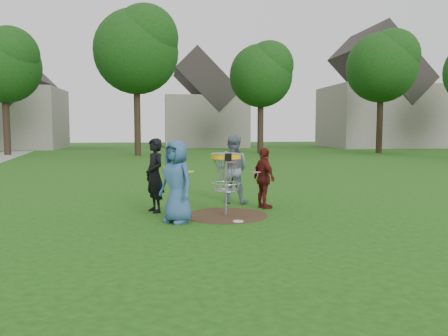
{
  "coord_description": "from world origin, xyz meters",
  "views": [
    {
      "loc": [
        -1.35,
        -9.18,
        1.87
      ],
      "look_at": [
        0.0,
        0.3,
        1.0
      ],
      "focal_mm": 35.0,
      "sensor_mm": 36.0,
      "label": 1
    }
  ],
  "objects": [
    {
      "name": "ground",
      "position": [
        0.0,
        0.0,
        0.0
      ],
      "size": [
        100.0,
        100.0,
        0.0
      ],
      "primitive_type": "plane",
      "color": "#19470F",
      "rests_on": "ground"
    },
    {
      "name": "player_black",
      "position": [
        -1.52,
        0.61,
        0.83
      ],
      "size": [
        0.61,
        0.71,
        1.65
      ],
      "primitive_type": "imported",
      "rotation": [
        0.0,
        0.0,
        -1.13
      ],
      "color": "black",
      "rests_on": "ground"
    },
    {
      "name": "player_blue",
      "position": [
        -1.07,
        -0.56,
        0.82
      ],
      "size": [
        0.92,
        0.95,
        1.64
      ],
      "primitive_type": "imported",
      "rotation": [
        0.0,
        0.0,
        -0.85
      ],
      "color": "#2F5481",
      "rests_on": "ground"
    },
    {
      "name": "dirt_patch",
      "position": [
        0.0,
        0.0,
        0.0
      ],
      "size": [
        1.8,
        1.8,
        0.01
      ],
      "primitive_type": "cylinder",
      "color": "#47331E",
      "rests_on": "ground"
    },
    {
      "name": "player_grey",
      "position": [
        0.4,
        1.55,
        0.85
      ],
      "size": [
        1.02,
        0.93,
        1.71
      ],
      "primitive_type": "imported",
      "rotation": [
        0.0,
        0.0,
        2.71
      ],
      "color": "slate",
      "rests_on": "ground"
    },
    {
      "name": "tree_row",
      "position": [
        0.44,
        20.67,
        6.21
      ],
      "size": [
        51.2,
        17.42,
        9.9
      ],
      "color": "#38281C",
      "rests_on": "ground"
    },
    {
      "name": "house_row",
      "position": [
        4.78,
        33.07,
        4.14
      ],
      "size": [
        44.5,
        10.65,
        11.62
      ],
      "color": "gray",
      "rests_on": "ground"
    },
    {
      "name": "disc_golf_basket",
      "position": [
        0.0,
        -0.0,
        1.02
      ],
      "size": [
        0.66,
        0.67,
        1.38
      ],
      "color": "#9EA0A5",
      "rests_on": "ground"
    },
    {
      "name": "held_discs",
      "position": [
        -0.24,
        0.47,
        0.99
      ],
      "size": [
        2.25,
        1.93,
        0.19
      ],
      "color": "#C4F51B",
      "rests_on": "ground"
    },
    {
      "name": "player_maroon",
      "position": [
        1.0,
        0.7,
        0.71
      ],
      "size": [
        0.58,
        0.9,
        1.43
      ],
      "primitive_type": "imported",
      "rotation": [
        0.0,
        0.0,
        1.87
      ],
      "color": "#531813",
      "rests_on": "ground"
    },
    {
      "name": "disc_on_grass",
      "position": [
        0.15,
        -0.68,
        0.01
      ],
      "size": [
        0.22,
        0.22,
        0.02
      ],
      "primitive_type": "cylinder",
      "color": "white",
      "rests_on": "ground"
    }
  ]
}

